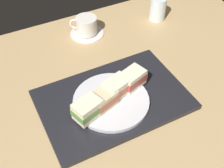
% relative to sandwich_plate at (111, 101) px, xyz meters
% --- Properties ---
extents(ground_plane, '(1.40, 1.00, 0.03)m').
position_rel_sandwich_plate_xyz_m(ground_plane, '(0.02, 0.01, -0.04)').
color(ground_plane, tan).
extents(serving_tray, '(0.44, 0.29, 0.02)m').
position_rel_sandwich_plate_xyz_m(serving_tray, '(0.01, 0.01, -0.01)').
color(serving_tray, black).
rests_on(serving_tray, ground_plane).
extents(sandwich_plate, '(0.23, 0.23, 0.01)m').
position_rel_sandwich_plate_xyz_m(sandwich_plate, '(0.00, 0.00, 0.00)').
color(sandwich_plate, silver).
rests_on(sandwich_plate, serving_tray).
extents(sandwich_nearmost, '(0.09, 0.08, 0.06)m').
position_rel_sandwich_plate_xyz_m(sandwich_nearmost, '(-0.09, -0.03, 0.03)').
color(sandwich_nearmost, '#EFE5C1').
rests_on(sandwich_nearmost, sandwich_plate).
extents(sandwich_inner_near, '(0.09, 0.07, 0.05)m').
position_rel_sandwich_plate_xyz_m(sandwich_inner_near, '(-0.03, -0.01, 0.03)').
color(sandwich_inner_near, beige).
rests_on(sandwich_inner_near, sandwich_plate).
extents(sandwich_inner_far, '(0.09, 0.08, 0.05)m').
position_rel_sandwich_plate_xyz_m(sandwich_inner_far, '(0.03, 0.01, 0.03)').
color(sandwich_inner_far, '#EFE5C1').
rests_on(sandwich_inner_far, sandwich_plate).
extents(sandwich_farmost, '(0.09, 0.08, 0.05)m').
position_rel_sandwich_plate_xyz_m(sandwich_farmost, '(0.09, 0.03, 0.03)').
color(sandwich_farmost, '#EFE5C1').
rests_on(sandwich_farmost, sandwich_plate).
extents(coffee_cup, '(0.13, 0.13, 0.07)m').
position_rel_sandwich_plate_xyz_m(coffee_cup, '(0.08, 0.37, 0.01)').
color(coffee_cup, silver).
rests_on(coffee_cup, ground_plane).
extents(drinking_glass, '(0.07, 0.07, 0.09)m').
position_rel_sandwich_plate_xyz_m(drinking_glass, '(0.38, 0.34, 0.02)').
color(drinking_glass, silver).
rests_on(drinking_glass, ground_plane).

